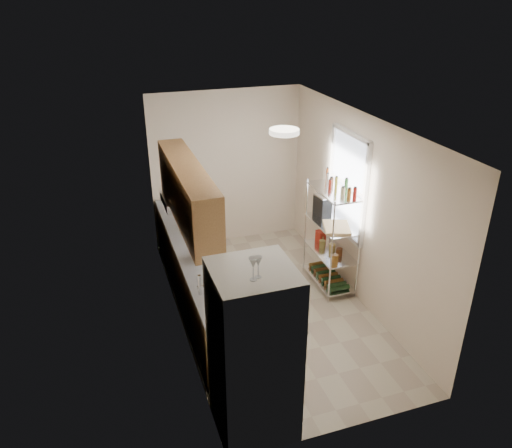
{
  "coord_description": "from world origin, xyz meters",
  "views": [
    {
      "loc": [
        -2.03,
        -5.37,
        4.04
      ],
      "look_at": [
        -0.15,
        0.25,
        1.2
      ],
      "focal_mm": 35.0,
      "sensor_mm": 36.0,
      "label": 1
    }
  ],
  "objects": [
    {
      "name": "room",
      "position": [
        0.0,
        0.0,
        1.3
      ],
      "size": [
        2.52,
        4.42,
        2.62
      ],
      "color": "#C0B59C",
      "rests_on": "ground"
    },
    {
      "name": "counter_run",
      "position": [
        -0.92,
        0.44,
        0.45
      ],
      "size": [
        0.63,
        3.51,
        0.9
      ],
      "color": "#B4844C",
      "rests_on": "ground"
    },
    {
      "name": "upper_cabinets",
      "position": [
        -1.05,
        0.1,
        1.81
      ],
      "size": [
        0.33,
        2.2,
        0.72
      ],
      "primitive_type": "cube",
      "color": "#B4844C",
      "rests_on": "room"
    },
    {
      "name": "range_hood",
      "position": [
        -1.0,
        0.9,
        1.39
      ],
      "size": [
        0.5,
        0.6,
        0.12
      ],
      "primitive_type": "cube",
      "color": "#B7BABC",
      "rests_on": "room"
    },
    {
      "name": "window",
      "position": [
        1.23,
        0.35,
        1.55
      ],
      "size": [
        0.06,
        1.0,
        1.46
      ],
      "primitive_type": "cube",
      "color": "white",
      "rests_on": "room"
    },
    {
      "name": "bakers_rack",
      "position": [
        1.0,
        0.3,
        1.11
      ],
      "size": [
        0.45,
        0.9,
        1.73
      ],
      "color": "silver",
      "rests_on": "ground"
    },
    {
      "name": "ceiling_dome",
      "position": [
        0.0,
        -0.3,
        2.57
      ],
      "size": [
        0.34,
        0.34,
        0.05
      ],
      "primitive_type": "cylinder",
      "color": "white",
      "rests_on": "room"
    },
    {
      "name": "refrigerator",
      "position": [
        -0.87,
        -1.83,
        0.91
      ],
      "size": [
        0.75,
        0.75,
        1.81
      ],
      "primitive_type": "cube",
      "color": "white",
      "rests_on": "ground"
    },
    {
      "name": "wine_glass_a",
      "position": [
        -0.92,
        -1.98,
        1.92
      ],
      "size": [
        0.08,
        0.08,
        0.21
      ],
      "primitive_type": null,
      "color": "silver",
      "rests_on": "refrigerator"
    },
    {
      "name": "wine_glass_b",
      "position": [
        -0.87,
        -1.96,
        1.91
      ],
      "size": [
        0.07,
        0.07,
        0.2
      ],
      "primitive_type": null,
      "color": "silver",
      "rests_on": "refrigerator"
    },
    {
      "name": "rice_cooker",
      "position": [
        -0.92,
        0.12,
        1.01
      ],
      "size": [
        0.27,
        0.27,
        0.22
      ],
      "primitive_type": "cylinder",
      "color": "white",
      "rests_on": "counter_run"
    },
    {
      "name": "frying_pan_large",
      "position": [
        -0.93,
        0.98,
        0.92
      ],
      "size": [
        0.32,
        0.32,
        0.04
      ],
      "primitive_type": "cylinder",
      "rotation": [
        0.0,
        0.0,
        -0.41
      ],
      "color": "black",
      "rests_on": "counter_run"
    },
    {
      "name": "frying_pan_small",
      "position": [
        -0.9,
        1.23,
        0.92
      ],
      "size": [
        0.24,
        0.24,
        0.04
      ],
      "primitive_type": "cylinder",
      "rotation": [
        0.0,
        0.0,
        -0.14
      ],
      "color": "black",
      "rests_on": "counter_run"
    },
    {
      "name": "cutting_board",
      "position": [
        0.99,
        0.13,
        1.03
      ],
      "size": [
        0.48,
        0.54,
        0.03
      ],
      "primitive_type": "cube",
      "rotation": [
        0.0,
        0.0,
        -0.34
      ],
      "color": "tan",
      "rests_on": "bakers_rack"
    },
    {
      "name": "espresso_machine",
      "position": [
        1.0,
        0.63,
        1.16
      ],
      "size": [
        0.2,
        0.27,
        0.3
      ],
      "primitive_type": "cube",
      "rotation": [
        0.0,
        0.0,
        0.14
      ],
      "color": "black",
      "rests_on": "bakers_rack"
    },
    {
      "name": "storage_bag",
      "position": [
        1.0,
        0.63,
        0.64
      ],
      "size": [
        0.12,
        0.15,
        0.17
      ],
      "primitive_type": "cube",
      "rotation": [
        0.0,
        0.0,
        0.09
      ],
      "color": "maroon",
      "rests_on": "bakers_rack"
    }
  ]
}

